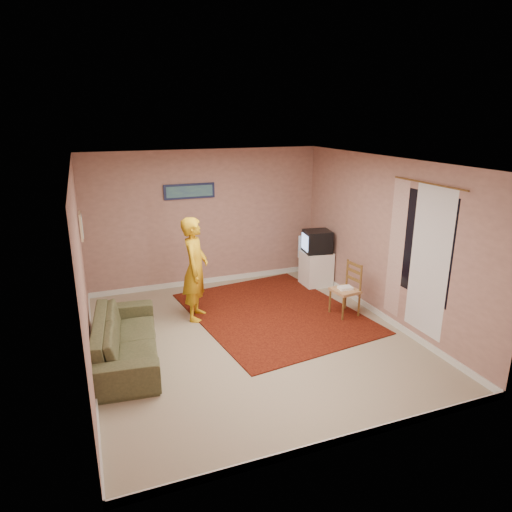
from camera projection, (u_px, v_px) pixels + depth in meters
name	position (u px, v px, depth m)	size (l,w,h in m)	color
ground	(251.00, 338.00, 6.83)	(5.00, 5.00, 0.00)	gray
wall_back	(206.00, 219.00, 8.68)	(4.50, 0.02, 2.60)	tan
wall_front	(345.00, 329.00, 4.22)	(4.50, 0.02, 2.60)	tan
wall_left	(82.00, 274.00, 5.68)	(0.02, 5.00, 2.60)	tan
wall_right	(384.00, 240.00, 7.21)	(0.02, 5.00, 2.60)	tan
ceiling	(251.00, 162.00, 6.06)	(4.50, 5.00, 0.02)	white
baseboard_back	(208.00, 281.00, 9.04)	(4.50, 0.02, 0.10)	silver
baseboard_front	(337.00, 441.00, 4.60)	(4.50, 0.02, 0.10)	silver
baseboard_left	(94.00, 362.00, 6.06)	(0.02, 5.00, 0.10)	silver
baseboard_right	(378.00, 313.00, 7.58)	(0.02, 5.00, 0.10)	silver
window	(424.00, 246.00, 6.36)	(0.01, 1.10, 1.50)	black
curtain_sheer	(429.00, 262.00, 6.28)	(0.01, 0.75, 2.10)	silver
curtain_floral	(396.00, 249.00, 6.90)	(0.01, 0.35, 2.10)	beige
curtain_rod	(429.00, 183.00, 6.09)	(0.02, 0.02, 1.40)	brown
picture_back	(189.00, 191.00, 8.38)	(0.95, 0.04, 0.28)	#161B3C
picture_left	(81.00, 226.00, 7.05)	(0.04, 0.38, 0.42)	beige
area_rug	(274.00, 313.00, 7.68)	(2.49, 3.12, 0.02)	black
tv_cabinet	(316.00, 269.00, 8.86)	(0.53, 0.48, 0.67)	white
crt_tv	(317.00, 241.00, 8.70)	(0.55, 0.51, 0.42)	black
chair_a	(312.00, 257.00, 8.88)	(0.45, 0.44, 0.49)	tan
dvd_player	(312.00, 260.00, 8.90)	(0.36, 0.26, 0.06)	#B9B9BE
blue_throw	(308.00, 246.00, 9.00)	(0.42, 0.05, 0.44)	#88B7DF
chair_b	(346.00, 284.00, 7.45)	(0.43, 0.45, 0.49)	tan
game_console	(345.00, 288.00, 7.47)	(0.22, 0.16, 0.04)	white
sofa	(126.00, 338.00, 6.17)	(2.06, 0.81, 0.60)	brown
person	(195.00, 269.00, 7.27)	(0.61, 0.40, 1.69)	gold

